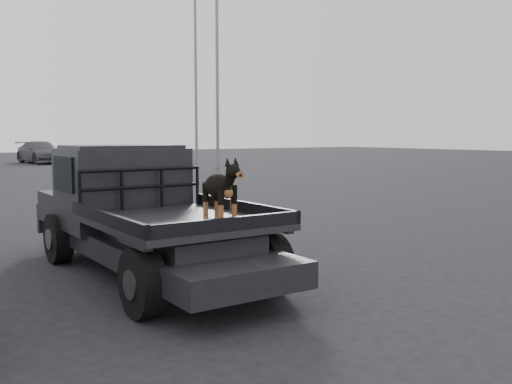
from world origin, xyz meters
TOP-DOWN VIEW (x-y plane):
  - ground at (0.00, 0.00)m, footprint 120.00×120.00m
  - flatbed_ute at (0.04, 1.38)m, footprint 2.00×5.40m
  - ute_cab at (0.04, 2.33)m, footprint 1.72×1.30m
  - headache_rack at (0.04, 1.58)m, footprint 1.80×0.08m
  - dog at (0.31, -0.11)m, footprint 0.32×0.60m
  - distant_car_b at (6.71, 34.39)m, footprint 2.60×5.28m
  - floodlight_mid at (13.77, 22.72)m, footprint 1.08×0.28m
  - floodlight_far at (15.37, 28.25)m, footprint 1.08×0.28m

SIDE VIEW (x-z plane):
  - ground at x=0.00m, z-range 0.00..0.00m
  - flatbed_ute at x=0.04m, z-range 0.00..0.92m
  - distant_car_b at x=6.71m, z-range 0.00..1.48m
  - headache_rack at x=0.04m, z-range 0.92..1.47m
  - dog at x=0.31m, z-range 0.92..1.66m
  - ute_cab at x=0.04m, z-range 0.92..1.80m
  - floodlight_mid at x=13.77m, z-range 0.60..14.66m
  - floodlight_far at x=15.37m, z-range 0.61..16.25m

